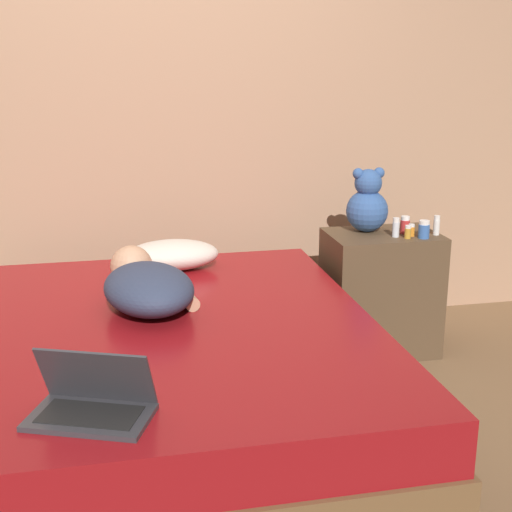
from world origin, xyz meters
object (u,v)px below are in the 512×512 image
bottle_white (437,225)px  bottle_blue (424,230)px  bottle_clear (396,228)px  bottle_red (405,225)px  bottle_amber (408,232)px  person_lying (146,285)px  teddy_bear (367,204)px  pillow (172,255)px  laptop (92,401)px  bottle_orange (411,230)px

bottle_white → bottle_blue: bearing=-151.8°
bottle_clear → bottle_red: 0.09m
bottle_amber → person_lying: bearing=-165.2°
bottle_clear → bottle_blue: bearing=-22.4°
bottle_red → bottle_white: (0.14, -0.06, 0.00)m
teddy_bear → bottle_clear: (0.10, -0.14, -0.10)m
pillow → bottle_white: bottle_white is taller
teddy_bear → bottle_white: teddy_bear is taller
bottle_blue → bottle_red: same height
bottle_white → bottle_amber: 0.17m
laptop → bottle_amber: bearing=61.5°
pillow → teddy_bear: 1.02m
laptop → bottle_white: 2.13m
bottle_red → teddy_bear: bearing=154.1°
pillow → bottle_red: bottle_red is taller
bottle_red → bottle_orange: bearing=-79.1°
pillow → bottle_amber: 1.16m
bottle_white → teddy_bear: bearing=155.7°
teddy_bear → bottle_orange: teddy_bear is taller
bottle_orange → bottle_red: bearing=100.9°
bottle_blue → bottle_clear: size_ratio=0.92×
person_lying → bottle_clear: (1.26, 0.39, 0.09)m
teddy_bear → bottle_orange: (0.18, -0.14, -0.11)m
bottle_amber → teddy_bear: bearing=129.1°
person_lying → bottle_amber: 1.35m
pillow → person_lying: (-0.15, -0.50, 0.02)m
bottle_clear → bottle_amber: bearing=-42.0°
person_lying → bottle_white: bearing=5.1°
pillow → laptop: (-0.37, -1.42, -0.02)m
pillow → bottle_amber: bottle_amber is taller
teddy_bear → bottle_amber: bearing=-50.9°
bottle_clear → pillow: bearing=173.9°
pillow → bottle_blue: bearing=-7.9°
bottle_blue → person_lying: bearing=-166.4°
pillow → bottle_red: bearing=-3.1°
pillow → bottle_red: 1.18m
bottle_red → bottle_amber: (-0.03, -0.10, -0.01)m
laptop → bottle_amber: 1.97m
bottle_red → bottle_white: size_ratio=0.91×
pillow → person_lying: size_ratio=0.65×
bottle_red → bottle_blue: bearing=-63.6°
pillow → bottle_amber: (1.15, -0.16, 0.09)m
person_lying → bottle_clear: bearing=7.6°
person_lying → laptop: size_ratio=1.76×
bottle_blue → pillow: bearing=172.1°
bottle_blue → bottle_orange: size_ratio=1.46×
teddy_bear → person_lying: bearing=-155.5°
teddy_bear → bottle_blue: (0.23, -0.19, -0.10)m
bottle_clear → bottle_red: bottle_clear is taller
laptop → bottle_blue: bottle_blue is taller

